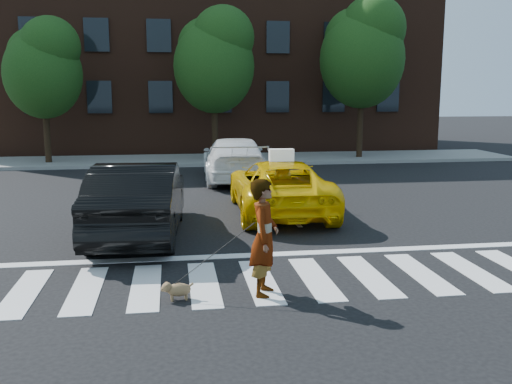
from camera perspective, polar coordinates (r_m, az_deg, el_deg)
ground at (r=10.22m, az=0.45°, el=-8.91°), size 120.00×120.00×0.00m
crosswalk at (r=10.22m, az=0.45°, el=-8.88°), size 13.00×2.40×0.01m
stop_line at (r=11.73m, az=-0.76°, el=-6.35°), size 12.00×0.30×0.01m
sidewalk_far at (r=27.28m, az=-5.22°, el=3.24°), size 30.00×4.00×0.15m
building at (r=34.68m, az=-6.11°, el=14.49°), size 26.00×10.00×12.00m
tree_left at (r=27.12m, az=-20.50°, el=11.85°), size 3.39×3.38×6.50m
tree_mid at (r=26.66m, az=-4.15°, el=13.38°), size 3.69×3.69×7.10m
tree_right at (r=28.10m, az=10.67°, el=13.90°), size 4.00×4.00×7.70m
taxi at (r=15.60m, az=2.39°, el=0.54°), size 2.60×5.36×1.47m
black_sedan at (r=13.40m, az=-11.63°, el=-0.71°), size 2.16×5.34×1.72m
white_suv at (r=21.29m, az=-2.18°, el=3.30°), size 2.46×5.61×1.60m
woman at (r=9.32m, az=0.82°, el=-4.57°), size 0.66×0.82×1.94m
dog at (r=9.39m, az=-7.98°, el=-9.62°), size 0.54×0.24×0.31m
taxi_sign at (r=15.28m, az=2.56°, el=3.72°), size 0.66×0.30×0.32m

